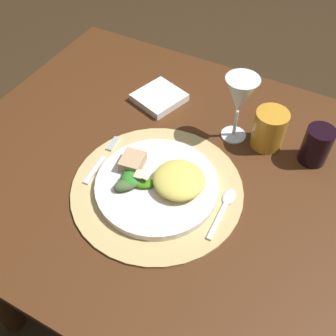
% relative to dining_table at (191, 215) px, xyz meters
% --- Properties ---
extents(ground_plane, '(6.00, 6.00, 0.00)m').
position_rel_dining_table_xyz_m(ground_plane, '(0.00, 0.00, -0.58)').
color(ground_plane, '#352514').
extents(dining_table, '(1.14, 0.83, 0.74)m').
position_rel_dining_table_xyz_m(dining_table, '(0.00, 0.00, 0.00)').
color(dining_table, '#492611').
rests_on(dining_table, ground).
extents(placemat, '(0.37, 0.37, 0.01)m').
position_rel_dining_table_xyz_m(placemat, '(-0.05, -0.08, 0.16)').
color(placemat, tan).
rests_on(placemat, dining_table).
extents(dinner_plate, '(0.27, 0.27, 0.02)m').
position_rel_dining_table_xyz_m(dinner_plate, '(-0.05, -0.08, 0.17)').
color(dinner_plate, silver).
rests_on(dinner_plate, placemat).
extents(pasta_serving, '(0.13, 0.13, 0.03)m').
position_rel_dining_table_xyz_m(pasta_serving, '(-0.01, -0.06, 0.20)').
color(pasta_serving, '#E2D057').
rests_on(pasta_serving, dinner_plate).
extents(salad_greens, '(0.08, 0.08, 0.03)m').
position_rel_dining_table_xyz_m(salad_greens, '(-0.10, -0.10, 0.19)').
color(salad_greens, '#4B6636').
rests_on(salad_greens, dinner_plate).
extents(bread_piece, '(0.05, 0.06, 0.02)m').
position_rel_dining_table_xyz_m(bread_piece, '(-0.12, -0.06, 0.20)').
color(bread_piece, tan).
rests_on(bread_piece, dinner_plate).
extents(fork, '(0.03, 0.15, 0.00)m').
position_rel_dining_table_xyz_m(fork, '(-0.20, -0.07, 0.17)').
color(fork, silver).
rests_on(fork, placemat).
extents(spoon, '(0.03, 0.14, 0.01)m').
position_rel_dining_table_xyz_m(spoon, '(0.09, -0.05, 0.17)').
color(spoon, silver).
rests_on(spoon, placemat).
extents(napkin, '(0.14, 0.14, 0.02)m').
position_rel_dining_table_xyz_m(napkin, '(-0.19, 0.19, 0.17)').
color(napkin, white).
rests_on(napkin, dining_table).
extents(wine_glass, '(0.08, 0.08, 0.17)m').
position_rel_dining_table_xyz_m(wine_glass, '(0.03, 0.16, 0.28)').
color(wine_glass, silver).
rests_on(wine_glass, dining_table).
extents(amber_tumbler, '(0.08, 0.08, 0.09)m').
position_rel_dining_table_xyz_m(amber_tumbler, '(0.11, 0.17, 0.21)').
color(amber_tumbler, orange).
rests_on(amber_tumbler, dining_table).
extents(dark_tumbler, '(0.06, 0.06, 0.09)m').
position_rel_dining_table_xyz_m(dark_tumbler, '(0.22, 0.17, 0.21)').
color(dark_tumbler, black).
rests_on(dark_tumbler, dining_table).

